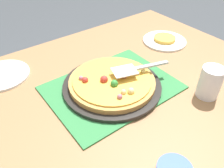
% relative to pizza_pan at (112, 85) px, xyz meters
% --- Properties ---
extents(dining_table, '(1.40, 1.00, 0.75)m').
position_rel_pizza_pan_xyz_m(dining_table, '(0.00, 0.00, -0.12)').
color(dining_table, olive).
rests_on(dining_table, ground_plane).
extents(placemat, '(0.48, 0.36, 0.01)m').
position_rel_pizza_pan_xyz_m(placemat, '(0.00, 0.00, -0.01)').
color(placemat, '#2D753D').
rests_on(placemat, dining_table).
extents(pizza_pan, '(0.38, 0.38, 0.01)m').
position_rel_pizza_pan_xyz_m(pizza_pan, '(0.00, 0.00, 0.00)').
color(pizza_pan, black).
rests_on(pizza_pan, placemat).
extents(pizza, '(0.33, 0.33, 0.05)m').
position_rel_pizza_pan_xyz_m(pizza, '(0.00, 0.00, 0.02)').
color(pizza, '#B78442').
rests_on(pizza, pizza_pan).
extents(plate_near_left, '(0.22, 0.22, 0.01)m').
position_rel_pizza_pan_xyz_m(plate_near_left, '(-0.44, -0.14, -0.01)').
color(plate_near_left, white).
rests_on(plate_near_left, dining_table).
extents(plate_side, '(0.22, 0.22, 0.01)m').
position_rel_pizza_pan_xyz_m(plate_side, '(0.32, -0.34, -0.01)').
color(plate_side, white).
rests_on(plate_side, dining_table).
extents(served_slice_left, '(0.11, 0.11, 0.02)m').
position_rel_pizza_pan_xyz_m(served_slice_left, '(-0.44, -0.14, 0.01)').
color(served_slice_left, gold).
rests_on(served_slice_left, plate_near_left).
extents(cup_near, '(0.08, 0.08, 0.12)m').
position_rel_pizza_pan_xyz_m(cup_near, '(-0.26, 0.25, 0.05)').
color(cup_near, white).
rests_on(cup_near, dining_table).
extents(pizza_server, '(0.23, 0.11, 0.01)m').
position_rel_pizza_pan_xyz_m(pizza_server, '(-0.09, 0.03, 0.06)').
color(pizza_server, silver).
rests_on(pizza_server, pizza).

